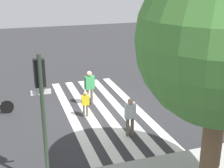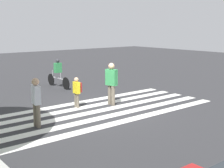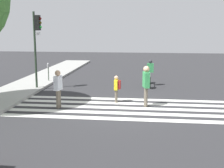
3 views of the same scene
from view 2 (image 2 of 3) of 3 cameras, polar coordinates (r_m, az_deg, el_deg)
ground_plane at (r=12.90m, az=-2.19°, el=-4.90°), size 60.00×60.00×0.00m
crosswalk_stripes at (r=12.90m, az=-2.19°, el=-4.88°), size 3.85×10.00×0.01m
pedestrian_child_with_backpack at (r=13.60m, az=-0.11°, el=0.47°), size 0.56×0.35×1.86m
pedestrian_adult_tall_backpack at (r=13.32m, az=-6.41°, el=-1.08°), size 0.37×0.31×1.31m
pedestrian_adult_blue_shirt at (r=10.94m, az=-13.70°, el=-2.77°), size 0.50×0.29×1.71m
cyclist_mid_street at (r=17.89m, az=-9.86°, el=2.14°), size 2.33×0.40×1.62m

